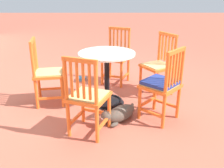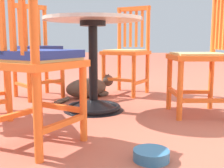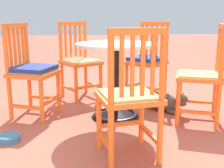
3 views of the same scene
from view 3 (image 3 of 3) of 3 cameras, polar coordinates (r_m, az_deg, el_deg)
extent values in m
plane|color=#AD5642|center=(3.06, -2.22, -5.24)|extent=(24.00, 24.00, 0.00)
cone|color=black|center=(2.85, 0.69, -5.62)|extent=(0.48, 0.48, 0.10)
torus|color=black|center=(2.86, 0.69, -6.09)|extent=(0.44, 0.44, 0.04)
cylinder|color=black|center=(2.76, 0.71, 0.72)|extent=(0.07, 0.07, 0.66)
cylinder|color=black|center=(2.71, 0.73, 7.17)|extent=(0.20, 0.20, 0.04)
cylinder|color=beige|center=(2.71, 0.73, 7.85)|extent=(0.76, 0.76, 0.02)
cylinder|color=orange|center=(3.00, -10.57, -1.37)|extent=(0.04, 0.04, 0.45)
cylinder|color=orange|center=(2.72, -13.81, -3.11)|extent=(0.04, 0.04, 0.45)
cylinder|color=orange|center=(3.12, -16.33, 3.21)|extent=(0.04, 0.04, 0.91)
cylinder|color=orange|center=(2.85, -19.99, 1.98)|extent=(0.04, 0.04, 0.91)
cube|color=orange|center=(3.11, -13.30, -2.64)|extent=(0.32, 0.16, 0.03)
cube|color=orange|center=(2.83, -16.70, -4.44)|extent=(0.32, 0.16, 0.03)
cube|color=orange|center=(2.87, -12.05, -3.25)|extent=(0.16, 0.32, 0.03)
cube|color=orange|center=(2.90, -15.27, 2.04)|extent=(0.52, 0.52, 0.04)
cube|color=tan|center=(2.89, -15.29, 2.46)|extent=(0.46, 0.46, 0.02)
cube|color=orange|center=(3.04, -17.30, 7.15)|extent=(0.03, 0.03, 0.39)
cube|color=orange|center=(2.98, -18.02, 6.99)|extent=(0.03, 0.03, 0.39)
cube|color=orange|center=(2.93, -18.77, 6.83)|extent=(0.03, 0.03, 0.39)
cube|color=orange|center=(2.87, -19.55, 6.65)|extent=(0.03, 0.03, 0.39)
cube|color=orange|center=(2.94, -18.70, 10.98)|extent=(0.18, 0.36, 0.04)
cube|color=navy|center=(2.89, -15.33, 3.05)|extent=(0.47, 0.47, 0.04)
cylinder|color=orange|center=(2.16, -2.60, -7.06)|extent=(0.04, 0.04, 0.45)
cylinder|color=orange|center=(2.26, 5.89, -6.22)|extent=(0.04, 0.04, 0.45)
cylinder|color=orange|center=(1.78, -0.19, -3.83)|extent=(0.04, 0.04, 0.91)
cylinder|color=orange|center=(1.89, 9.81, -2.95)|extent=(0.04, 0.04, 0.91)
cube|color=orange|center=(2.04, -1.48, -10.92)|extent=(0.08, 0.34, 0.03)
cube|color=orange|center=(2.14, 7.51, -9.82)|extent=(0.08, 0.34, 0.03)
cube|color=orange|center=(2.22, 1.73, -7.98)|extent=(0.34, 0.08, 0.03)
cube|color=orange|center=(1.99, 3.24, -2.66)|extent=(0.46, 0.46, 0.04)
cube|color=tan|center=(1.98, 3.25, -2.05)|extent=(0.40, 0.40, 0.02)
cube|color=orange|center=(1.74, 1.96, 3.44)|extent=(0.03, 0.02, 0.39)
cube|color=orange|center=(1.76, 4.08, 3.54)|extent=(0.03, 0.02, 0.39)
cube|color=orange|center=(1.79, 6.14, 3.63)|extent=(0.03, 0.02, 0.39)
cube|color=orange|center=(1.81, 8.14, 3.71)|extent=(0.03, 0.02, 0.39)
cube|color=orange|center=(1.75, 5.26, 10.37)|extent=(0.38, 0.09, 0.04)
cylinder|color=orange|center=(2.65, 13.00, -3.48)|extent=(0.04, 0.04, 0.45)
cylinder|color=orange|center=(2.98, 13.27, -1.62)|extent=(0.04, 0.04, 0.45)
cylinder|color=orange|center=(2.61, 20.74, 0.92)|extent=(0.04, 0.04, 0.91)
cylinder|color=orange|center=(2.94, 20.14, 2.31)|extent=(0.04, 0.04, 0.91)
cube|color=orange|center=(2.68, 16.55, -5.44)|extent=(0.33, 0.15, 0.03)
cube|color=orange|center=(3.00, 16.43, -3.39)|extent=(0.33, 0.15, 0.03)
cube|color=orange|center=(2.83, 13.08, -3.57)|extent=(0.15, 0.33, 0.03)
cube|color=orange|center=(2.77, 16.89, 1.41)|extent=(0.52, 0.52, 0.04)
cube|color=tan|center=(2.76, 16.92, 1.86)|extent=(0.45, 0.45, 0.02)
cube|color=orange|center=(2.64, 21.01, 6.00)|extent=(0.03, 0.03, 0.39)
cube|color=orange|center=(2.71, 20.87, 6.18)|extent=(0.03, 0.03, 0.39)
cube|color=orange|center=(2.78, 20.74, 6.35)|extent=(0.03, 0.03, 0.39)
cube|color=orange|center=(2.84, 20.62, 6.51)|extent=(0.03, 0.03, 0.39)
cube|color=orange|center=(2.73, 21.18, 10.64)|extent=(0.17, 0.37, 0.04)
cylinder|color=orange|center=(3.27, 7.91, -0.05)|extent=(0.04, 0.04, 0.45)
cylinder|color=orange|center=(3.44, 2.92, 0.73)|extent=(0.04, 0.04, 0.45)
cylinder|color=orange|center=(3.52, 10.67, 4.63)|extent=(0.04, 0.04, 0.91)
cylinder|color=orange|center=(3.68, 5.88, 5.17)|extent=(0.04, 0.04, 0.91)
cube|color=orange|center=(3.44, 9.21, -0.89)|extent=(0.25, 0.27, 0.03)
cube|color=orange|center=(3.60, 4.39, -0.11)|extent=(0.25, 0.27, 0.03)
cube|color=orange|center=(3.36, 5.34, -0.57)|extent=(0.27, 0.25, 0.03)
cube|color=orange|center=(3.45, 6.88, 4.21)|extent=(0.57, 0.57, 0.04)
cube|color=tan|center=(3.45, 6.89, 4.57)|extent=(0.49, 0.49, 0.02)
cube|color=orange|center=(3.53, 9.82, 8.36)|extent=(0.03, 0.03, 0.39)
cube|color=orange|center=(3.56, 8.83, 8.44)|extent=(0.03, 0.03, 0.39)
cube|color=orange|center=(3.59, 7.86, 8.52)|extent=(0.03, 0.03, 0.39)
cube|color=orange|center=(3.62, 6.90, 8.59)|extent=(0.03, 0.03, 0.39)
cube|color=orange|center=(3.56, 8.46, 11.85)|extent=(0.30, 0.28, 0.04)
cube|color=navy|center=(3.45, 6.90, 5.06)|extent=(0.51, 0.51, 0.04)
cylinder|color=orange|center=(3.45, -2.26, 0.78)|extent=(0.04, 0.04, 0.45)
cylinder|color=orange|center=(3.27, -7.15, -0.01)|extent=(0.04, 0.04, 0.45)
cylinder|color=orange|center=(3.69, -5.32, 5.20)|extent=(0.04, 0.04, 0.91)
cylinder|color=orange|center=(3.52, -10.04, 4.66)|extent=(0.04, 0.04, 0.91)
cube|color=orange|center=(3.61, -3.79, -0.06)|extent=(0.20, 0.31, 0.03)
cube|color=orange|center=(3.44, -8.53, -0.86)|extent=(0.20, 0.31, 0.03)
cube|color=orange|center=(3.37, -4.63, -0.51)|extent=(0.31, 0.20, 0.03)
cube|color=orange|center=(3.46, -6.23, 4.25)|extent=(0.55, 0.55, 0.04)
cube|color=tan|center=(3.46, -6.23, 4.61)|extent=(0.48, 0.48, 0.02)
cube|color=orange|center=(3.63, -6.32, 8.61)|extent=(0.03, 0.03, 0.39)
cube|color=orange|center=(3.59, -7.27, 8.54)|extent=(0.03, 0.03, 0.39)
cube|color=orange|center=(3.56, -8.22, 8.47)|extent=(0.03, 0.03, 0.39)
cube|color=orange|center=(3.53, -9.20, 8.39)|extent=(0.03, 0.03, 0.39)
cube|color=orange|center=(3.57, -7.85, 11.87)|extent=(0.34, 0.22, 0.04)
ellipsoid|color=#4C4238|center=(3.10, 9.62, -3.36)|extent=(0.45, 0.46, 0.19)
ellipsoid|color=silver|center=(3.06, 11.22, -3.87)|extent=(0.23, 0.23, 0.14)
sphere|color=#4C4238|center=(2.97, 13.80, -3.20)|extent=(0.12, 0.12, 0.12)
ellipsoid|color=silver|center=(2.96, 14.51, -3.56)|extent=(0.07, 0.07, 0.04)
cone|color=#4C4238|center=(2.99, 13.93, -2.03)|extent=(0.04, 0.04, 0.04)
cone|color=#4C4238|center=(2.93, 13.37, -2.29)|extent=(0.04, 0.04, 0.04)
ellipsoid|color=#4C4238|center=(3.09, 12.73, -4.86)|extent=(0.12, 0.13, 0.05)
ellipsoid|color=#4C4238|center=(3.00, 11.74, -5.38)|extent=(0.12, 0.13, 0.05)
cylinder|color=#4C4238|center=(3.20, 3.87, -4.00)|extent=(0.22, 0.08, 0.04)
cylinder|color=teal|center=(2.48, -19.72, -10.10)|extent=(0.17, 0.17, 0.05)
camera|label=1|loc=(4.54, 48.52, 16.58)|focal=40.46mm
camera|label=2|loc=(2.92, -45.58, 0.82)|focal=45.51mm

